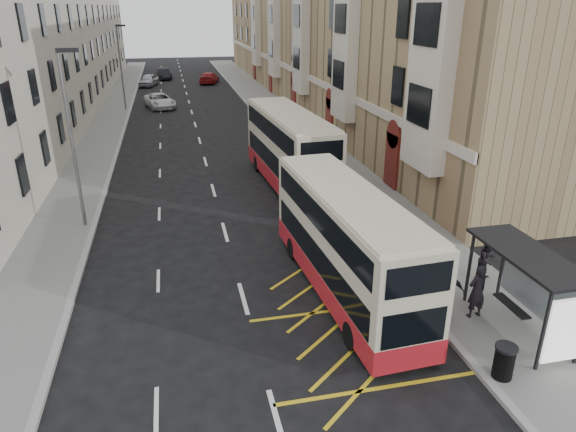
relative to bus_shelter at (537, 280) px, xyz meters
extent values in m
plane|color=black|center=(-8.34, 0.39, -2.14)|extent=(200.00, 200.00, 0.00)
cube|color=slate|center=(-0.34, 30.39, -2.06)|extent=(4.00, 120.00, 0.15)
cube|color=slate|center=(-15.84, 30.39, -2.06)|extent=(3.00, 120.00, 0.15)
cube|color=gray|center=(-2.34, 30.39, -2.06)|extent=(0.25, 120.00, 0.15)
cube|color=gray|center=(-14.34, 30.39, -2.06)|extent=(0.25, 120.00, 0.15)
cube|color=#A0885D|center=(6.66, 45.89, 5.36)|extent=(10.00, 79.00, 15.00)
cube|color=beige|center=(1.63, 45.89, 1.86)|extent=(0.18, 79.00, 0.50)
cube|color=beige|center=(1.31, 10.39, 5.36)|extent=(0.80, 3.20, 10.00)
cube|color=beige|center=(1.31, 22.39, 5.36)|extent=(0.80, 3.20, 10.00)
cube|color=beige|center=(1.31, 34.39, 5.36)|extent=(0.80, 3.20, 10.00)
cube|color=beige|center=(1.31, 46.39, 5.36)|extent=(0.80, 3.20, 10.00)
cube|color=beige|center=(1.31, 58.39, 5.36)|extent=(0.80, 3.20, 10.00)
cube|color=maroon|center=(1.61, 14.39, -0.44)|extent=(0.20, 1.60, 3.00)
cube|color=maroon|center=(1.61, 26.39, -0.44)|extent=(0.20, 1.60, 3.00)
cube|color=maroon|center=(1.61, 38.39, -0.44)|extent=(0.20, 1.60, 3.00)
cube|color=maroon|center=(1.61, 50.39, -0.44)|extent=(0.20, 1.60, 3.00)
cube|color=maroon|center=(1.61, 62.39, -0.44)|extent=(0.20, 1.60, 3.00)
cube|color=beige|center=(-21.84, 45.89, 4.36)|extent=(9.00, 79.00, 13.00)
cube|color=black|center=(-0.78, -1.51, -0.69)|extent=(0.08, 0.08, 2.60)
cube|color=black|center=(-0.78, 2.29, -0.69)|extent=(0.08, 0.08, 2.60)
cube|color=black|center=(0.50, 2.29, -0.69)|extent=(0.08, 0.08, 2.60)
cube|color=black|center=(-0.14, 0.39, 0.66)|extent=(1.65, 4.25, 0.10)
cube|color=#88969B|center=(0.53, 0.39, -0.56)|extent=(0.04, 3.60, 1.95)
cube|color=white|center=(-0.14, -1.56, -0.74)|extent=(1.19, 0.12, 2.00)
cube|color=black|center=(0.11, 0.99, -1.54)|extent=(0.35, 1.60, 0.06)
cylinder|color=#C10B09|center=(-2.09, 2.89, -1.49)|extent=(0.06, 0.06, 1.00)
cylinder|color=#C10B09|center=(-2.09, 6.14, -1.49)|extent=(0.06, 0.06, 1.00)
cylinder|color=#C10B09|center=(-2.09, 9.39, -1.49)|extent=(0.06, 0.06, 1.00)
cube|color=#C10B09|center=(-2.09, 6.14, -1.01)|extent=(0.05, 6.50, 0.06)
cube|color=#C10B09|center=(-2.09, 6.14, -1.44)|extent=(0.05, 6.50, 0.06)
cylinder|color=slate|center=(-14.74, 12.39, 2.01)|extent=(0.16, 0.16, 8.00)
cube|color=black|center=(-14.34, 12.39, 5.91)|extent=(0.90, 0.18, 0.18)
cylinder|color=slate|center=(-14.74, 42.39, 2.01)|extent=(0.16, 0.16, 8.00)
cube|color=black|center=(-14.34, 42.39, 5.91)|extent=(0.90, 0.18, 0.18)
cube|color=beige|center=(-4.68, 3.99, -0.05)|extent=(2.78, 9.97, 3.54)
cube|color=#AF1922|center=(-4.68, 3.99, -1.42)|extent=(2.81, 10.00, 0.81)
cube|color=black|center=(-4.68, 3.99, -0.48)|extent=(2.77, 9.19, 0.99)
cube|color=black|center=(-4.68, 3.99, 1.05)|extent=(2.77, 9.19, 0.90)
cube|color=beige|center=(-4.68, 3.99, 1.75)|extent=(2.67, 9.57, 0.11)
cube|color=black|center=(-4.95, 8.90, -0.43)|extent=(1.91, 0.18, 1.17)
cube|color=black|center=(-4.95, 8.90, 1.41)|extent=(1.57, 0.16, 0.40)
cube|color=black|center=(-4.41, -0.91, -0.43)|extent=(1.91, 0.18, 1.08)
cylinder|color=black|center=(-5.87, 7.09, -1.69)|extent=(0.30, 0.91, 0.90)
cylinder|color=black|center=(-3.84, 7.20, -1.69)|extent=(0.30, 0.91, 0.90)
cylinder|color=black|center=(-5.52, 0.78, -1.69)|extent=(0.30, 0.91, 0.90)
cylinder|color=black|center=(-3.50, 0.90, -1.69)|extent=(0.30, 0.91, 0.90)
cube|color=beige|center=(-3.95, 16.11, 0.15)|extent=(3.09, 10.93, 3.88)
cube|color=#AF1922|center=(-3.95, 16.11, -1.35)|extent=(3.12, 10.96, 0.88)
cube|color=black|center=(-3.95, 16.11, -0.32)|extent=(3.07, 10.07, 1.08)
cube|color=black|center=(-3.95, 16.11, 1.35)|extent=(3.07, 10.07, 0.98)
cube|color=beige|center=(-3.95, 16.11, 2.12)|extent=(2.96, 10.49, 0.12)
cube|color=black|center=(-4.26, 21.48, -0.27)|extent=(2.09, 0.20, 1.28)
cube|color=black|center=(-4.26, 21.48, 1.74)|extent=(1.72, 0.18, 0.44)
cube|color=black|center=(-3.63, 10.73, -0.27)|extent=(2.09, 0.20, 1.18)
cylinder|color=black|center=(-5.26, 19.49, -1.65)|extent=(0.33, 1.00, 0.98)
cylinder|color=black|center=(-3.04, 19.62, -1.65)|extent=(0.33, 1.00, 0.98)
cylinder|color=black|center=(-4.85, 12.59, -1.65)|extent=(0.33, 1.00, 0.98)
cylinder|color=black|center=(-2.64, 12.72, -1.65)|extent=(0.33, 1.00, 0.98)
cylinder|color=black|center=(-1.92, -1.57, -1.51)|extent=(0.55, 0.55, 0.96)
cylinder|color=black|center=(-1.92, -1.57, -1.01)|extent=(0.62, 0.62, 0.09)
imported|color=black|center=(-1.03, 1.34, -1.04)|extent=(0.74, 0.53, 1.90)
imported|color=black|center=(0.78, 3.57, -1.20)|extent=(0.90, 0.79, 1.58)
imported|color=black|center=(-1.99, 1.57, -1.04)|extent=(1.21, 0.86, 1.90)
imported|color=silver|center=(-11.38, 43.34, -1.41)|extent=(3.55, 5.67, 1.46)
imported|color=#A8ABB0|center=(-12.90, 59.53, -1.37)|extent=(2.85, 4.83, 1.54)
imported|color=black|center=(-10.95, 66.09, -1.39)|extent=(2.37, 4.74, 1.49)
imported|color=maroon|center=(-4.92, 60.65, -1.40)|extent=(3.29, 5.42, 1.47)
camera|label=1|loc=(-10.30, -11.53, 7.62)|focal=32.00mm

